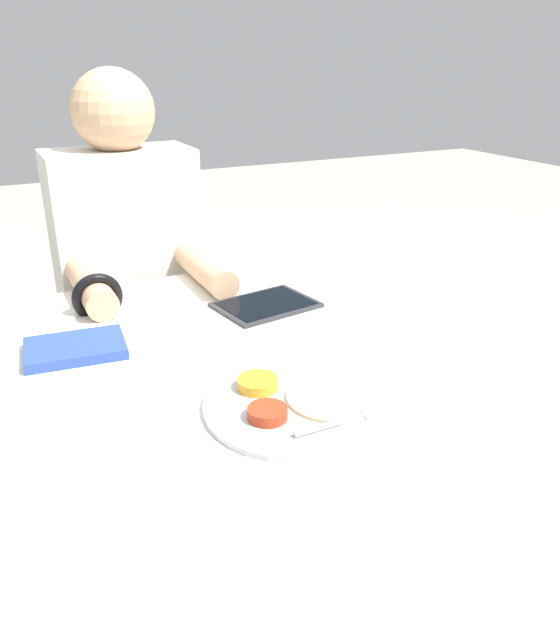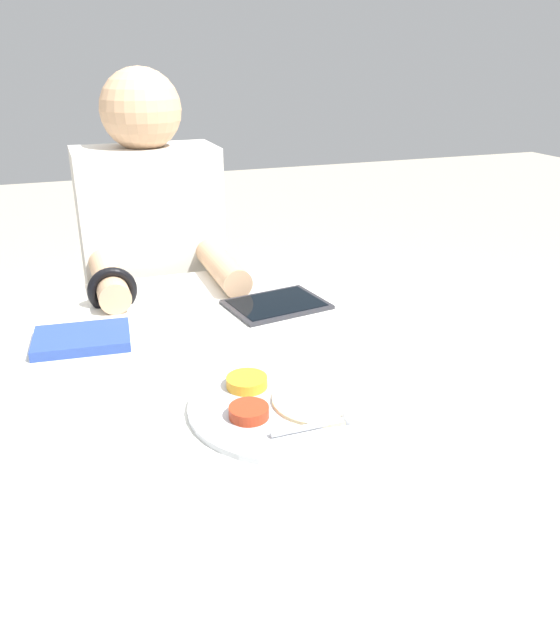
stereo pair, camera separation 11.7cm
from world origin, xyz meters
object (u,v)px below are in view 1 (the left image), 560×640
object	(u,v)px
person_diner	(133,314)
thali_tray	(300,403)
tablet_device	(266,305)
red_notebook	(75,349)

from	to	relation	value
person_diner	thali_tray	bearing A→B (deg)	-85.27
tablet_device	person_diner	bearing A→B (deg)	114.89
thali_tray	person_diner	size ratio (longest dim) A/B	0.25
thali_tray	person_diner	distance (m)	0.87
thali_tray	person_diner	bearing A→B (deg)	94.73
red_notebook	tablet_device	world-z (taller)	red_notebook
thali_tray	red_notebook	bearing A→B (deg)	128.61
person_diner	tablet_device	bearing A→B (deg)	-65.11
red_notebook	tablet_device	xyz separation A→B (m)	(0.42, 0.05, -0.00)
red_notebook	tablet_device	bearing A→B (deg)	7.01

